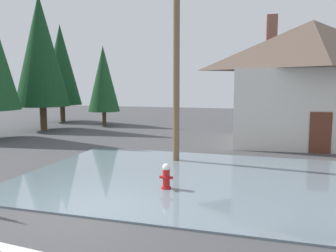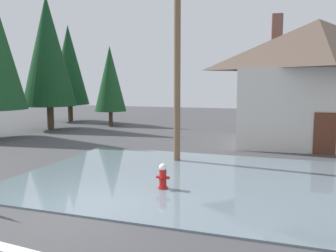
# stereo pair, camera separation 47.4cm
# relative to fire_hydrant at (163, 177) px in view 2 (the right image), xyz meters

# --- Properties ---
(ground_plane) EXTENTS (80.00, 80.00, 0.10)m
(ground_plane) POSITION_rel_fire_hydrant_xyz_m (-1.49, -2.20, -0.47)
(ground_plane) COLOR #424244
(flood_puddle) EXTENTS (11.82, 8.50, 0.06)m
(flood_puddle) POSITION_rel_fire_hydrant_xyz_m (0.44, 1.50, -0.39)
(flood_puddle) COLOR slate
(flood_puddle) RESTS_ON ground
(lane_stop_bar) EXTENTS (4.26, 0.69, 0.01)m
(lane_stop_bar) POSITION_rel_fire_hydrant_xyz_m (-1.66, -4.62, -0.42)
(lane_stop_bar) COLOR silver
(lane_stop_bar) RESTS_ON ground
(fire_hydrant) EXTENTS (0.43, 0.37, 0.86)m
(fire_hydrant) POSITION_rel_fire_hydrant_xyz_m (0.00, 0.00, 0.00)
(fire_hydrant) COLOR red
(fire_hydrant) RESTS_ON ground
(utility_pole) EXTENTS (1.60, 0.28, 9.81)m
(utility_pole) POSITION_rel_fire_hydrant_xyz_m (-0.74, 3.99, 4.66)
(utility_pole) COLOR brown
(utility_pole) RESTS_ON ground
(house) EXTENTS (9.41, 6.96, 7.32)m
(house) POSITION_rel_fire_hydrant_xyz_m (5.19, 10.50, 3.10)
(house) COLOR beige
(house) RESTS_ON ground
(pine_tree_tall_left) EXTENTS (3.39, 3.39, 8.49)m
(pine_tree_tall_left) POSITION_rel_fire_hydrant_xyz_m (-14.56, 16.54, 4.57)
(pine_tree_tall_left) COLOR #4C3823
(pine_tree_tall_left) RESTS_ON ground
(pine_tree_short_left) EXTENTS (3.87, 3.87, 9.68)m
(pine_tree_short_left) POSITION_rel_fire_hydrant_xyz_m (-12.75, 11.34, 5.27)
(pine_tree_short_left) COLOR #4C3823
(pine_tree_short_left) RESTS_ON ground
(pine_tree_far_center) EXTENTS (2.55, 2.55, 6.37)m
(pine_tree_far_center) POSITION_rel_fire_hydrant_xyz_m (-9.74, 15.06, 3.33)
(pine_tree_far_center) COLOR #4C3823
(pine_tree_far_center) RESTS_ON ground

